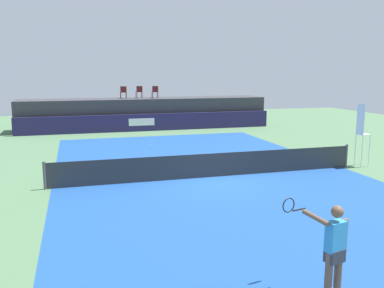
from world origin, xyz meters
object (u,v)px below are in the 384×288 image
at_px(net_post_near, 44,176).
at_px(tennis_player, 333,248).
at_px(spectator_chair_far_left, 123,92).
at_px(umpire_chair, 362,131).
at_px(tennis_ball, 150,146).
at_px(spectator_chair_center, 155,91).
at_px(net_post_far, 346,156).
at_px(spectator_chair_left, 139,91).

distance_m(net_post_near, tennis_player, 10.49).
distance_m(spectator_chair_far_left, tennis_player, 24.26).
height_order(umpire_chair, tennis_ball, umpire_chair).
bearing_deg(spectator_chair_far_left, tennis_ball, -86.39).
height_order(spectator_chair_far_left, spectator_chair_center, same).
distance_m(spectator_chair_center, umpire_chair, 16.41).
xyz_separation_m(net_post_near, tennis_ball, (5.11, 7.39, -0.46)).
bearing_deg(spectator_chair_center, spectator_chair_far_left, 177.99).
relative_size(umpire_chair, net_post_near, 2.76).
distance_m(spectator_chair_center, net_post_far, 16.27).
bearing_deg(tennis_ball, spectator_chair_far_left, 93.61).
relative_size(spectator_chair_left, net_post_near, 0.89).
distance_m(net_post_near, tennis_ball, 9.00).
bearing_deg(tennis_player, spectator_chair_left, 89.26).
bearing_deg(net_post_far, tennis_ball, 134.61).
height_order(spectator_chair_left, umpire_chair, spectator_chair_left).
distance_m(spectator_chair_left, tennis_player, 24.49).
bearing_deg(spectator_chair_far_left, tennis_player, -87.92).
height_order(spectator_chair_far_left, net_post_far, spectator_chair_far_left).
relative_size(net_post_near, tennis_ball, 14.71).
bearing_deg(net_post_near, spectator_chair_left, 69.46).
relative_size(spectator_chair_left, umpire_chair, 0.32).
xyz_separation_m(spectator_chair_far_left, spectator_chair_center, (2.32, -0.08, 0.00)).
height_order(umpire_chair, net_post_near, umpire_chair).
height_order(net_post_far, tennis_ball, net_post_far).
height_order(spectator_chair_center, umpire_chair, spectator_chair_center).
xyz_separation_m(spectator_chair_center, tennis_player, (-1.44, -24.10, -1.73)).
relative_size(tennis_player, tennis_ball, 26.03).
height_order(spectator_chair_far_left, umpire_chair, spectator_chair_far_left).
height_order(spectator_chair_center, net_post_near, spectator_chair_center).
xyz_separation_m(net_post_near, tennis_player, (5.49, -8.93, 0.46)).
relative_size(net_post_far, tennis_player, 0.56).
bearing_deg(spectator_chair_center, tennis_ball, -103.22).
bearing_deg(net_post_far, tennis_player, -127.73).
xyz_separation_m(spectator_chair_left, umpire_chair, (7.28, -15.50, -1.11)).
bearing_deg(net_post_near, net_post_far, 0.00).
distance_m(spectator_chair_left, tennis_ball, 8.55).
bearing_deg(tennis_ball, net_post_far, -45.39).
bearing_deg(net_post_near, tennis_ball, 55.37).
relative_size(net_post_near, tennis_player, 0.56).
bearing_deg(tennis_player, net_post_far, 52.27).
height_order(spectator_chair_far_left, tennis_ball, spectator_chair_far_left).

